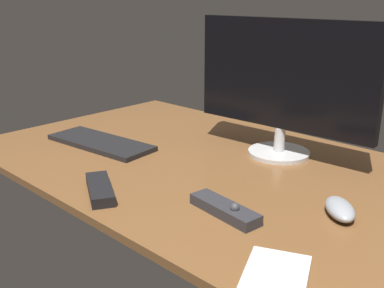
{
  "coord_description": "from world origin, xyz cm",
  "views": [
    {
      "loc": [
        77.4,
        -89.92,
        47.26
      ],
      "look_at": [
        -3.58,
        -4.41,
        8.0
      ],
      "focal_mm": 42.45,
      "sensor_mm": 36.0,
      "label": 1
    }
  ],
  "objects_px": {
    "media_remote": "(225,209)",
    "notepad": "(276,273)",
    "tv_remote": "(100,189)",
    "monitor": "(283,82)",
    "computer_mouse": "(340,209)",
    "keyboard": "(101,143)"
  },
  "relations": [
    {
      "from": "monitor",
      "to": "tv_remote",
      "type": "distance_m",
      "value": 0.59
    },
    {
      "from": "media_remote",
      "to": "tv_remote",
      "type": "xyz_separation_m",
      "value": [
        -0.28,
        -0.12,
        -0.0
      ]
    },
    {
      "from": "notepad",
      "to": "monitor",
      "type": "bearing_deg",
      "value": 122.77
    },
    {
      "from": "tv_remote",
      "to": "keyboard",
      "type": "bearing_deg",
      "value": 173.55
    },
    {
      "from": "monitor",
      "to": "keyboard",
      "type": "height_order",
      "value": "monitor"
    },
    {
      "from": "monitor",
      "to": "computer_mouse",
      "type": "relative_size",
      "value": 4.97
    },
    {
      "from": "monitor",
      "to": "keyboard",
      "type": "bearing_deg",
      "value": -148.5
    },
    {
      "from": "computer_mouse",
      "to": "media_remote",
      "type": "distance_m",
      "value": 0.24
    },
    {
      "from": "monitor",
      "to": "media_remote",
      "type": "bearing_deg",
      "value": -75.06
    },
    {
      "from": "tv_remote",
      "to": "computer_mouse",
      "type": "bearing_deg",
      "value": 61.09
    },
    {
      "from": "notepad",
      "to": "media_remote",
      "type": "bearing_deg",
      "value": 151.07
    },
    {
      "from": "monitor",
      "to": "keyboard",
      "type": "relative_size",
      "value": 1.52
    },
    {
      "from": "monitor",
      "to": "media_remote",
      "type": "distance_m",
      "value": 0.47
    },
    {
      "from": "notepad",
      "to": "tv_remote",
      "type": "bearing_deg",
      "value": -178.99
    },
    {
      "from": "computer_mouse",
      "to": "notepad",
      "type": "bearing_deg",
      "value": -37.13
    },
    {
      "from": "monitor",
      "to": "tv_remote",
      "type": "bearing_deg",
      "value": -108.97
    },
    {
      "from": "keyboard",
      "to": "notepad",
      "type": "xyz_separation_m",
      "value": [
        0.79,
        -0.21,
        -0.0
      ]
    },
    {
      "from": "computer_mouse",
      "to": "keyboard",
      "type": "bearing_deg",
      "value": -126.98
    },
    {
      "from": "monitor",
      "to": "keyboard",
      "type": "xyz_separation_m",
      "value": [
        -0.46,
        -0.31,
        -0.21
      ]
    },
    {
      "from": "computer_mouse",
      "to": "media_remote",
      "type": "relative_size",
      "value": 0.61
    },
    {
      "from": "computer_mouse",
      "to": "notepad",
      "type": "xyz_separation_m",
      "value": [
        0.02,
        -0.28,
        -0.01
      ]
    },
    {
      "from": "media_remote",
      "to": "notepad",
      "type": "relative_size",
      "value": 1.38
    }
  ]
}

